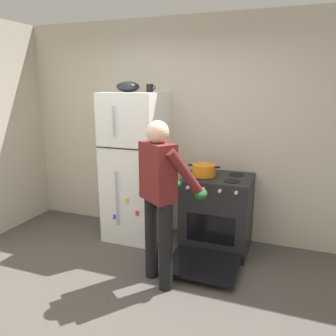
{
  "coord_description": "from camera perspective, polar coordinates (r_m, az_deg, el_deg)",
  "views": [
    {
      "loc": [
        1.34,
        -2.09,
        1.9
      ],
      "look_at": [
        0.06,
        1.32,
        1.0
      ],
      "focal_mm": 35.84,
      "sensor_mm": 36.0,
      "label": 1
    }
  ],
  "objects": [
    {
      "name": "ground",
      "position": [
        3.12,
        -10.51,
        -23.83
      ],
      "size": [
        8.0,
        8.0,
        0.0
      ],
      "primitive_type": "plane",
      "color": "#4C4742"
    },
    {
      "name": "kitchen_wall_back",
      "position": [
        4.29,
        2.23,
        6.51
      ],
      "size": [
        6.0,
        0.1,
        2.7
      ],
      "primitive_type": "cube",
      "color": "beige",
      "rests_on": "ground"
    },
    {
      "name": "coffee_mug",
      "position": [
        4.05,
        -3.09,
        13.43
      ],
      "size": [
        0.11,
        0.08,
        0.1
      ],
      "color": "black",
      "rests_on": "refrigerator"
    },
    {
      "name": "red_pot",
      "position": [
        3.84,
        6.12,
        -0.36
      ],
      "size": [
        0.37,
        0.27,
        0.14
      ],
      "color": "orange",
      "rests_on": "stove_range"
    },
    {
      "name": "person_cook",
      "position": [
        3.13,
        -1.21,
        -3.74
      ],
      "size": [
        0.64,
        0.67,
        1.6
      ],
      "color": "black",
      "rests_on": "ground"
    },
    {
      "name": "mixing_bowl",
      "position": [
        4.11,
        -6.83,
        13.56
      ],
      "size": [
        0.28,
        0.28,
        0.12
      ],
      "primitive_type": "ellipsoid",
      "color": "black",
      "rests_on": "refrigerator"
    },
    {
      "name": "stove_range",
      "position": [
        3.99,
        8.28,
        -7.78
      ],
      "size": [
        0.76,
        1.21,
        0.89
      ],
      "color": "black",
      "rests_on": "ground"
    },
    {
      "name": "refrigerator",
      "position": [
        4.19,
        -5.48,
        0.18
      ],
      "size": [
        0.68,
        0.72,
        1.82
      ],
      "color": "white",
      "rests_on": "ground"
    }
  ]
}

